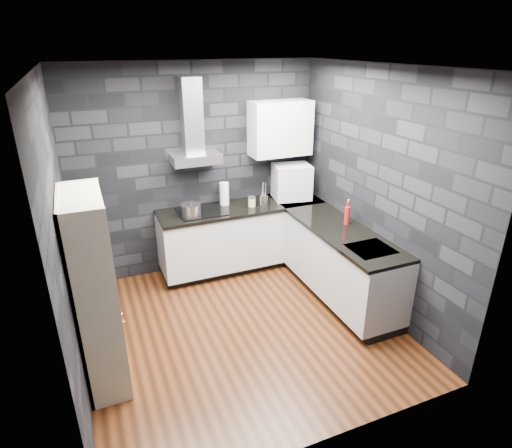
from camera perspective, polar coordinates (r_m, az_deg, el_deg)
ground at (r=4.84m, az=-1.82°, el=-13.57°), size 3.20×3.20×0.00m
ceiling at (r=3.88m, az=-2.35°, el=20.28°), size 3.20×3.20×0.00m
wall_back at (r=5.65m, az=-7.95°, el=7.07°), size 3.20×0.05×2.70m
wall_front at (r=2.88m, az=9.67°, el=-9.71°), size 3.20×0.05×2.70m
wall_left at (r=3.96m, az=-24.63°, el=-2.04°), size 0.05×3.20×2.70m
wall_right at (r=4.95m, az=15.87°, el=4.07°), size 0.05×3.20×2.70m
toekick_back at (r=6.02m, az=-1.95°, el=-5.02°), size 2.18×0.50×0.10m
toekick_right at (r=5.41m, az=11.31°, el=-9.04°), size 0.50×1.78×0.10m
counter_back_cab at (r=5.80m, az=-1.87°, el=-1.45°), size 2.20×0.60×0.76m
counter_right_cab at (r=5.18m, az=11.31°, el=-5.11°), size 0.60×1.80×0.76m
counter_back_top at (r=5.64m, az=-1.88°, el=2.21°), size 2.20×0.62×0.04m
counter_right_top at (r=5.00m, az=11.56°, el=-1.09°), size 0.62×1.80×0.04m
counter_corner_top at (r=5.96m, az=5.30°, el=3.30°), size 0.62×0.62×0.04m
hood_body at (r=5.40m, az=-8.04°, el=8.63°), size 0.60×0.34×0.12m
hood_chimney at (r=5.36m, az=-8.55°, el=14.08°), size 0.24×0.20×0.90m
upper_cabinet at (r=5.72m, az=3.25°, el=12.61°), size 0.80×0.35×0.70m
cooktop at (r=5.48m, az=-7.31°, el=1.69°), size 0.58×0.50×0.01m
sink_rim at (r=4.64m, az=15.07°, el=-3.24°), size 0.44×0.40×0.01m
pot at (r=5.31m, az=-8.64°, el=1.77°), size 0.29×0.29×0.14m
glass_vase at (r=5.65m, az=-4.24°, el=4.05°), size 0.14×0.14×0.30m
storage_jar at (r=5.60m, az=-0.57°, el=2.94°), size 0.10×0.10×0.12m
utensil_crock at (r=5.63m, az=1.01°, el=3.15°), size 0.12×0.12×0.14m
appliance_garage at (r=5.87m, az=4.77°, el=5.55°), size 0.55×0.46×0.49m
red_bottle at (r=5.15m, az=12.05°, el=1.13°), size 0.07×0.07×0.21m
bookshelf at (r=3.98m, az=-20.62°, el=-8.60°), size 0.58×0.87×1.80m
fruit_bowl at (r=3.89m, az=-20.62°, el=-8.75°), size 0.23×0.23×0.05m
book_red at (r=4.28m, az=-20.04°, el=-11.34°), size 0.18×0.08×0.24m
book_second at (r=4.32m, az=-20.00°, el=-10.60°), size 0.13×0.11×0.21m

